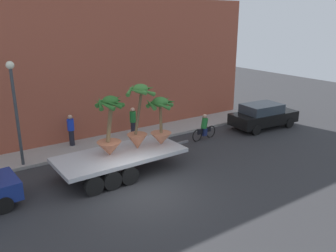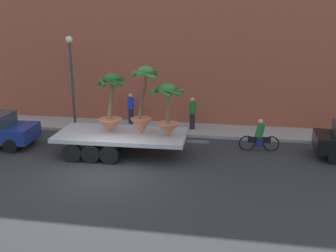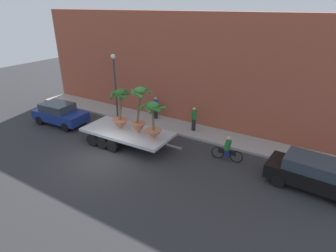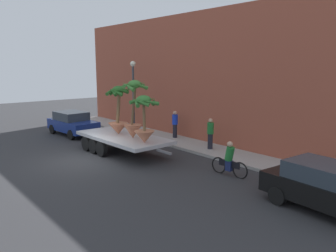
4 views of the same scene
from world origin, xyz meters
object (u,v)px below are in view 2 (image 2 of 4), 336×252
Objects in this scene: potted_palm_rear at (143,106)px; potted_palm_front at (111,108)px; cyclist at (259,137)px; street_lamp at (71,70)px; flatbed_trailer at (116,137)px; pedestrian_near_gate at (192,113)px; potted_palm_middle at (168,112)px; pedestrian_far_left at (131,108)px.

potted_palm_front is (-1.44, -0.01, -0.16)m from potted_palm_rear.
street_lamp is (-9.63, 1.68, 2.56)m from cyclist.
cyclist is at bearing 13.06° from flatbed_trailer.
pedestrian_near_gate is (1.77, 3.85, -1.21)m from potted_palm_rear.
potted_palm_rear is 5.53m from cyclist.
pedestrian_near_gate is at bearing 50.32° from potted_palm_front.
cyclist is 10.11m from street_lamp.
cyclist is (6.54, 1.44, -1.42)m from potted_palm_front.
potted_palm_rear is 5.58m from street_lamp.
potted_palm_middle is 1.35× the size of pedestrian_near_gate.
flatbed_trailer is 3.95× the size of pedestrian_near_gate.
pedestrian_near_gate is (-3.34, 2.42, 0.37)m from cyclist.
flatbed_trailer is 3.68× the size of cyclist.
potted_palm_front reaches higher than cyclist.
potted_palm_front reaches higher than flatbed_trailer.
potted_palm_middle is at bearing -99.31° from pedestrian_near_gate.
pedestrian_far_left is (-6.83, 2.91, 0.37)m from cyclist.
pedestrian_near_gate is at bearing 65.35° from potted_palm_rear.
potted_palm_rear is 1.13× the size of potted_palm_front.
potted_palm_front is at bearing -179.59° from potted_palm_rear.
cyclist is at bearing -23.07° from pedestrian_far_left.
pedestrian_far_left is 0.35× the size of street_lamp.
flatbed_trailer is at bearing -178.22° from potted_palm_rear.
potted_palm_middle is (1.11, -0.14, -0.19)m from potted_palm_rear.
potted_palm_middle is 2.55m from potted_palm_front.
pedestrian_near_gate is (3.20, 3.86, -1.05)m from potted_palm_front.
potted_palm_rear is at bearing -34.49° from street_lamp.
potted_palm_front is at bearing 172.47° from flatbed_trailer.
pedestrian_far_left is 3.76m from street_lamp.
flatbed_trailer is 1.40× the size of street_lamp.
pedestrian_far_left is at bearing 122.35° from potted_palm_middle.
potted_palm_front is 4.48m from pedestrian_far_left.
potted_palm_middle is at bearing -2.92° from potted_palm_front.
flatbed_trailer is at bearing -7.53° from potted_palm_front.
street_lamp reaches higher than flatbed_trailer.
street_lamp is at bearing 134.73° from potted_palm_front.
potted_palm_front is 1.44× the size of cyclist.
potted_palm_middle is 4.17m from pedestrian_near_gate.
cyclist is at bearing 21.46° from potted_palm_middle.
potted_palm_middle is 1.26× the size of cyclist.
potted_palm_rear reaches higher than pedestrian_near_gate.
potted_palm_front is at bearing -86.20° from pedestrian_far_left.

